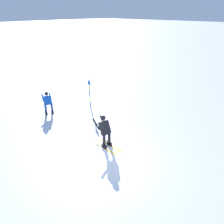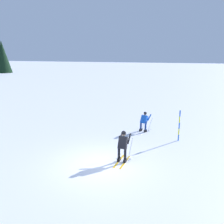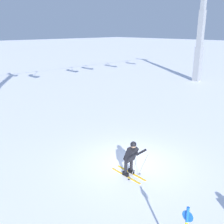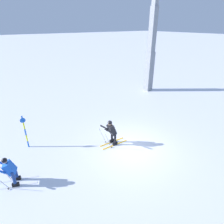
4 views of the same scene
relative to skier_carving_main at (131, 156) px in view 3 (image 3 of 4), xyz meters
The scene contains 3 objects.
ground_plane 1.44m from the skier_carving_main, 38.89° to the left, with size 260.00×260.00×0.00m, color white.
skier_carving_main is the anchor object (origin of this frame).
lift_tower_far 23.04m from the skier_carving_main, 22.53° to the left, with size 0.71×2.84×12.15m.
Camera 3 is at (-8.16, -7.13, 5.84)m, focal length 42.54 mm.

